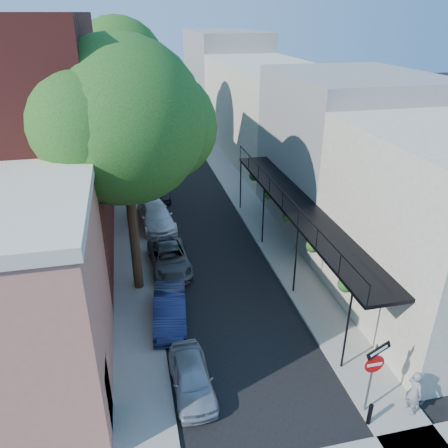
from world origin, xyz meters
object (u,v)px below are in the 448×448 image
parked_car_f (144,167)px  oak_far (125,67)px  parked_car_d (156,216)px  oak_near (133,123)px  sign_post (374,367)px  pedestrian (414,392)px  bollard (370,414)px  parked_car_g (140,149)px  oak_mid (129,107)px  parked_car_a (192,377)px  parked_car_c (170,258)px  parked_car_b (170,309)px  parked_car_e (160,192)px

parked_car_f → oak_far: bearing=141.2°
parked_car_d → oak_near: bearing=-104.6°
sign_post → parked_car_d: (-5.59, 15.68, -1.36)m
parked_car_f → pedestrian: 27.11m
bollard → parked_car_g: (-5.60, 31.42, 0.13)m
oak_near → oak_mid: 8.01m
parked_car_f → parked_car_a: bearing=-95.9°
pedestrian → parked_car_a: bearing=63.5°
bollard → oak_mid: (-6.42, 17.73, 6.54)m
oak_mid → oak_far: size_ratio=0.86×
parked_car_c → oak_mid: bearing=98.3°
oak_far → parked_car_c: bearing=-85.6°
parked_car_a → pedestrian: pedestrian is taller
oak_far → parked_car_b: (0.75, -20.12, -7.63)m
parked_car_b → parked_car_c: 4.36m
oak_mid → parked_car_b: 12.84m
parked_car_c → pedestrian: bearing=-60.4°
parked_car_a → oak_far: bearing=91.2°
parked_car_b → parked_car_f: bearing=96.2°
oak_near → parked_car_b: size_ratio=2.97×
parked_car_e → parked_car_g: 11.02m
parked_car_d → parked_car_a: bearing=-95.7°
parked_car_e → sign_post: bearing=-75.0°
parked_car_e → parked_car_a: bearing=-90.6°
bollard → parked_car_d: bearing=108.6°
oak_far → parked_car_f: oak_far is taller
parked_car_a → parked_car_d: bearing=89.3°
parked_car_b → oak_far: bearing=98.4°
bollard → parked_car_b: parked_car_b is taller
parked_car_d → pedestrian: size_ratio=2.83×
oak_near → parked_car_d: size_ratio=2.44×
parked_car_b → parked_car_f: parked_car_b is taller
parked_car_a → parked_car_d: parked_car_d is taller
sign_post → parked_car_a: bearing=157.4°
parked_car_d → parked_car_g: 15.27m
parked_car_f → pedestrian: size_ratio=2.06×
oak_near → parked_car_f: oak_near is taller
parked_car_b → oak_mid: bearing=100.5°
oak_mid → parked_car_a: oak_mid is taller
parked_car_e → parked_car_g: (-0.82, 10.99, 0.09)m
sign_post → bollard: bearing=-108.6°
oak_near → parked_car_b: (0.77, -3.11, -7.25)m
parked_car_b → parked_car_e: parked_car_b is taller
oak_far → parked_car_g: 8.95m
parked_car_e → pedestrian: 21.26m
parked_car_a → parked_car_c: 8.25m
parked_car_a → parked_car_c: parked_car_c is taller
oak_far → parked_car_f: size_ratio=3.49×
parked_car_e → pedestrian: size_ratio=1.98×
parked_car_b → pedestrian: (7.20, -6.49, 0.31)m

